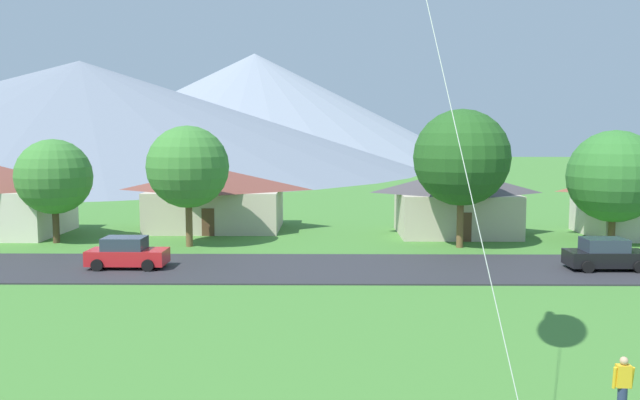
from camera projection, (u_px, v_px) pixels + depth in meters
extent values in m
cube|color=#2D2D33|center=(290.00, 268.00, 35.57)|extent=(160.00, 7.84, 0.08)
cone|color=gray|center=(255.00, 107.00, 176.63)|extent=(115.49, 115.49, 28.66)
cone|color=slate|center=(82.00, 115.00, 133.75)|extent=(138.94, 138.94, 22.02)
cube|color=beige|center=(456.00, 214.00, 47.51)|extent=(8.24, 6.53, 3.06)
pyramid|color=#474247|center=(456.00, 181.00, 47.27)|extent=(8.90, 7.06, 1.68)
cube|color=brown|center=(465.00, 227.00, 44.30)|extent=(0.90, 0.06, 2.00)
cube|color=beige|center=(216.00, 209.00, 50.26)|extent=(9.80, 7.10, 3.03)
pyramid|color=brown|center=(216.00, 179.00, 50.02)|extent=(10.59, 7.67, 1.67)
cube|color=brown|center=(208.00, 222.00, 46.76)|extent=(0.90, 0.06, 2.00)
cylinder|color=brown|center=(460.00, 221.00, 42.03)|extent=(0.44, 0.44, 3.49)
sphere|color=#23561E|center=(461.00, 157.00, 41.61)|extent=(6.18, 6.18, 6.18)
cylinder|color=#4C3823|center=(56.00, 224.00, 43.84)|extent=(0.44, 0.44, 2.59)
sphere|color=#3D7F33|center=(54.00, 177.00, 43.52)|extent=(5.01, 5.01, 5.01)
cylinder|color=brown|center=(612.00, 227.00, 43.39)|extent=(0.44, 0.44, 2.24)
sphere|color=#33752D|center=(614.00, 176.00, 43.04)|extent=(6.09, 6.09, 6.09)
cylinder|color=brown|center=(189.00, 222.00, 42.43)|extent=(0.44, 0.44, 3.20)
sphere|color=#3D7F33|center=(188.00, 167.00, 42.07)|extent=(5.31, 5.31, 5.31)
cube|color=red|center=(128.00, 257.00, 35.39)|extent=(4.22, 1.85, 0.80)
cube|color=#2D3847|center=(125.00, 243.00, 35.32)|extent=(2.22, 1.61, 0.68)
cylinder|color=black|center=(157.00, 259.00, 36.31)|extent=(0.64, 0.25, 0.64)
cylinder|color=black|center=(148.00, 265.00, 34.48)|extent=(0.64, 0.25, 0.64)
cylinder|color=black|center=(109.00, 258.00, 36.37)|extent=(0.64, 0.25, 0.64)
cylinder|color=black|center=(97.00, 265.00, 34.54)|extent=(0.64, 0.25, 0.64)
cube|color=black|center=(606.00, 258.00, 34.96)|extent=(4.21, 1.83, 0.80)
cube|color=#2D3847|center=(604.00, 245.00, 34.89)|extent=(2.21, 1.60, 0.68)
cylinder|color=black|center=(624.00, 260.00, 35.90)|extent=(0.64, 0.24, 0.64)
cylinder|color=black|center=(640.00, 267.00, 34.07)|extent=(0.64, 0.24, 0.64)
cylinder|color=black|center=(574.00, 260.00, 35.91)|extent=(0.64, 0.24, 0.64)
cylinder|color=black|center=(588.00, 267.00, 34.08)|extent=(0.64, 0.24, 0.64)
cylinder|color=silver|center=(447.00, 90.00, 14.32)|extent=(2.64, 3.91, 13.49)
cube|color=yellow|center=(623.00, 376.00, 16.69)|extent=(0.36, 0.22, 0.58)
sphere|color=tan|center=(624.00, 361.00, 16.65)|extent=(0.21, 0.21, 0.21)
cylinder|color=yellow|center=(615.00, 378.00, 16.69)|extent=(0.12, 0.18, 0.59)
cylinder|color=yellow|center=(632.00, 378.00, 16.69)|extent=(0.12, 0.18, 0.59)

